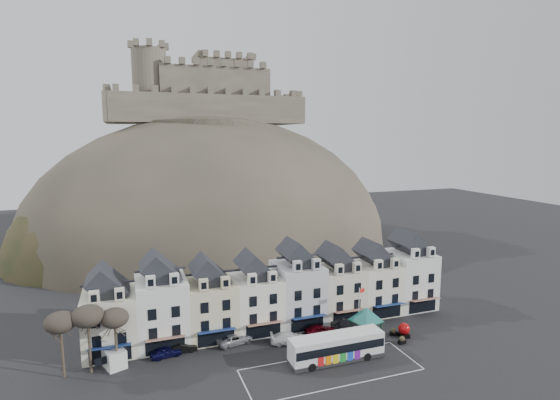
{
  "coord_description": "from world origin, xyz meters",
  "views": [
    {
      "loc": [
        -20.9,
        -44.18,
        28.76
      ],
      "look_at": [
        3.38,
        24.0,
        18.1
      ],
      "focal_mm": 28.0,
      "sensor_mm": 36.0,
      "label": 1
    }
  ],
  "objects_px": {
    "bus_shelter": "(366,314)",
    "car_navy": "(166,352)",
    "flagpole": "(359,308)",
    "car_charcoal": "(343,322)",
    "white_van": "(111,355)",
    "car_silver": "(235,339)",
    "car_black": "(182,348)",
    "car_maroon": "(321,330)",
    "bus": "(336,346)",
    "red_buoy": "(404,330)",
    "car_white": "(289,338)"
  },
  "relations": [
    {
      "from": "flagpole",
      "to": "car_charcoal",
      "type": "xyz_separation_m",
      "value": [
        -0.9,
        3.19,
        -3.35
      ]
    },
    {
      "from": "bus",
      "to": "car_maroon",
      "type": "bearing_deg",
      "value": 80.94
    },
    {
      "from": "red_buoy",
      "to": "car_black",
      "type": "relative_size",
      "value": 0.54
    },
    {
      "from": "red_buoy",
      "to": "car_maroon",
      "type": "height_order",
      "value": "red_buoy"
    },
    {
      "from": "flagpole",
      "to": "car_charcoal",
      "type": "bearing_deg",
      "value": 105.8
    },
    {
      "from": "white_van",
      "to": "car_silver",
      "type": "height_order",
      "value": "white_van"
    },
    {
      "from": "flagpole",
      "to": "car_navy",
      "type": "relative_size",
      "value": 1.74
    },
    {
      "from": "red_buoy",
      "to": "car_maroon",
      "type": "relative_size",
      "value": 0.46
    },
    {
      "from": "red_buoy",
      "to": "flagpole",
      "type": "bearing_deg",
      "value": 152.44
    },
    {
      "from": "white_van",
      "to": "flagpole",
      "type": "bearing_deg",
      "value": -26.7
    },
    {
      "from": "car_maroon",
      "to": "car_charcoal",
      "type": "height_order",
      "value": "car_maroon"
    },
    {
      "from": "bus_shelter",
      "to": "flagpole",
      "type": "height_order",
      "value": "flagpole"
    },
    {
      "from": "bus",
      "to": "flagpole",
      "type": "bearing_deg",
      "value": 41.21
    },
    {
      "from": "flagpole",
      "to": "car_black",
      "type": "relative_size",
      "value": 1.83
    },
    {
      "from": "red_buoy",
      "to": "car_silver",
      "type": "height_order",
      "value": "red_buoy"
    },
    {
      "from": "red_buoy",
      "to": "car_white",
      "type": "relative_size",
      "value": 0.39
    },
    {
      "from": "red_buoy",
      "to": "car_navy",
      "type": "height_order",
      "value": "red_buoy"
    },
    {
      "from": "white_van",
      "to": "car_navy",
      "type": "height_order",
      "value": "white_van"
    },
    {
      "from": "white_van",
      "to": "car_maroon",
      "type": "distance_m",
      "value": 28.55
    },
    {
      "from": "bus",
      "to": "car_white",
      "type": "relative_size",
      "value": 2.35
    },
    {
      "from": "bus_shelter",
      "to": "flagpole",
      "type": "relative_size",
      "value": 1.01
    },
    {
      "from": "bus_shelter",
      "to": "car_navy",
      "type": "xyz_separation_m",
      "value": [
        -27.38,
        4.26,
        -2.96
      ]
    },
    {
      "from": "car_maroon",
      "to": "car_charcoal",
      "type": "xyz_separation_m",
      "value": [
        4.5,
        1.62,
        -0.08
      ]
    },
    {
      "from": "bus_shelter",
      "to": "car_maroon",
      "type": "relative_size",
      "value": 1.57
    },
    {
      "from": "red_buoy",
      "to": "white_van",
      "type": "bearing_deg",
      "value": 171.16
    },
    {
      "from": "bus_shelter",
      "to": "car_silver",
      "type": "height_order",
      "value": "bus_shelter"
    },
    {
      "from": "white_van",
      "to": "car_maroon",
      "type": "bearing_deg",
      "value": -24.57
    },
    {
      "from": "red_buoy",
      "to": "car_maroon",
      "type": "distance_m",
      "value": 12.0
    },
    {
      "from": "red_buoy",
      "to": "white_van",
      "type": "xyz_separation_m",
      "value": [
        -39.6,
        6.16,
        0.11
      ]
    },
    {
      "from": "bus",
      "to": "car_navy",
      "type": "bearing_deg",
      "value": 157.88
    },
    {
      "from": "flagpole",
      "to": "car_charcoal",
      "type": "distance_m",
      "value": 4.72
    },
    {
      "from": "bus",
      "to": "car_white",
      "type": "xyz_separation_m",
      "value": [
        -4.03,
        6.45,
        -1.18
      ]
    },
    {
      "from": "flagpole",
      "to": "car_black",
      "type": "height_order",
      "value": "flagpole"
    },
    {
      "from": "car_navy",
      "to": "white_van",
      "type": "bearing_deg",
      "value": 76.38
    },
    {
      "from": "flagpole",
      "to": "red_buoy",
      "type": "bearing_deg",
      "value": -27.56
    },
    {
      "from": "car_white",
      "to": "car_silver",
      "type": "bearing_deg",
      "value": 83.12
    },
    {
      "from": "car_silver",
      "to": "car_black",
      "type": "bearing_deg",
      "value": 77.03
    },
    {
      "from": "bus_shelter",
      "to": "car_navy",
      "type": "relative_size",
      "value": 1.75
    },
    {
      "from": "bus",
      "to": "car_charcoal",
      "type": "distance_m",
      "value": 10.67
    },
    {
      "from": "car_maroon",
      "to": "car_charcoal",
      "type": "distance_m",
      "value": 4.79
    },
    {
      "from": "bus_shelter",
      "to": "white_van",
      "type": "distance_m",
      "value": 34.52
    },
    {
      "from": "red_buoy",
      "to": "car_white",
      "type": "xyz_separation_m",
      "value": [
        -16.3,
        3.66,
        -0.28
      ]
    },
    {
      "from": "car_silver",
      "to": "car_charcoal",
      "type": "distance_m",
      "value": 16.93
    },
    {
      "from": "red_buoy",
      "to": "car_charcoal",
      "type": "bearing_deg",
      "value": 136.94
    },
    {
      "from": "car_navy",
      "to": "car_white",
      "type": "distance_m",
      "value": 16.71
    },
    {
      "from": "flagpole",
      "to": "car_black",
      "type": "bearing_deg",
      "value": 172.73
    },
    {
      "from": "car_navy",
      "to": "car_maroon",
      "type": "height_order",
      "value": "car_maroon"
    },
    {
      "from": "bus_shelter",
      "to": "flagpole",
      "type": "distance_m",
      "value": 1.68
    },
    {
      "from": "car_charcoal",
      "to": "car_black",
      "type": "bearing_deg",
      "value": 86.38
    },
    {
      "from": "car_black",
      "to": "car_charcoal",
      "type": "relative_size",
      "value": 0.92
    }
  ]
}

